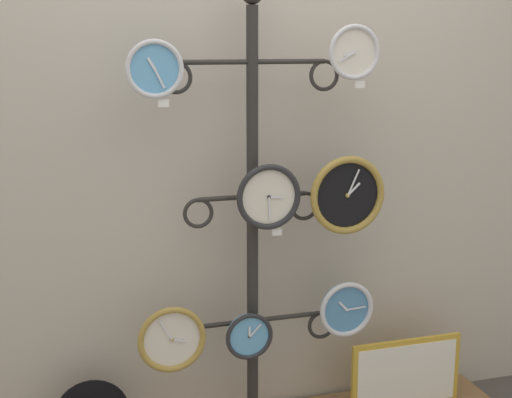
{
  "coord_description": "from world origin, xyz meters",
  "views": [
    {
      "loc": [
        -0.79,
        -2.26,
        1.65
      ],
      "look_at": [
        0.0,
        0.36,
        1.04
      ],
      "focal_mm": 50.0,
      "sensor_mm": 36.0,
      "label": 1
    }
  ],
  "objects": [
    {
      "name": "price_tag_upper",
      "position": [
        -0.37,
        0.3,
        1.43
      ],
      "size": [
        0.04,
        0.0,
        0.03
      ],
      "color": "white"
    },
    {
      "name": "clock_top_left",
      "position": [
        -0.39,
        0.31,
        1.56
      ],
      "size": [
        0.21,
        0.04,
        0.21
      ],
      "color": "#60A8DB"
    },
    {
      "name": "picture_frame",
      "position": [
        0.68,
        0.31,
        0.22
      ],
      "size": [
        0.52,
        0.02,
        0.32
      ],
      "color": "gold",
      "rests_on": "low_shelf"
    },
    {
      "name": "display_stand",
      "position": [
        0.0,
        0.41,
        0.68
      ],
      "size": [
        0.75,
        0.41,
        1.87
      ],
      "color": "#282623",
      "rests_on": "ground_plane"
    },
    {
      "name": "clock_bottom_right",
      "position": [
        0.39,
        0.33,
        0.55
      ],
      "size": [
        0.24,
        0.04,
        0.24
      ],
      "color": "#4C84B2"
    },
    {
      "name": "shop_wall",
      "position": [
        0.0,
        0.57,
        1.4
      ],
      "size": [
        4.4,
        0.04,
        2.8
      ],
      "color": "#BCB2A3",
      "rests_on": "ground_plane"
    },
    {
      "name": "price_tag_mid",
      "position": [
        0.4,
        0.3,
        1.49
      ],
      "size": [
        0.04,
        0.0,
        0.03
      ],
      "color": "white"
    },
    {
      "name": "clock_bottom_center",
      "position": [
        -0.04,
        0.33,
        0.48
      ],
      "size": [
        0.2,
        0.04,
        0.2
      ],
      "color": "#60A8DB"
    },
    {
      "name": "clock_bottom_left",
      "position": [
        -0.36,
        0.32,
        0.52
      ],
      "size": [
        0.27,
        0.04,
        0.27
      ],
      "color": "silver"
    },
    {
      "name": "clock_middle_center",
      "position": [
        0.04,
        0.33,
        1.06
      ],
      "size": [
        0.26,
        0.04,
        0.26
      ],
      "color": "silver"
    },
    {
      "name": "clock_top_right",
      "position": [
        0.37,
        0.3,
        1.61
      ],
      "size": [
        0.21,
        0.04,
        0.21
      ],
      "color": "silver"
    },
    {
      "name": "clock_middle_right",
      "position": [
        0.37,
        0.31,
        1.05
      ],
      "size": [
        0.32,
        0.04,
        0.32
      ],
      "color": "black"
    },
    {
      "name": "price_tag_lower",
      "position": [
        0.08,
        0.32,
        0.91
      ],
      "size": [
        0.04,
        0.0,
        0.03
      ],
      "color": "white"
    }
  ]
}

